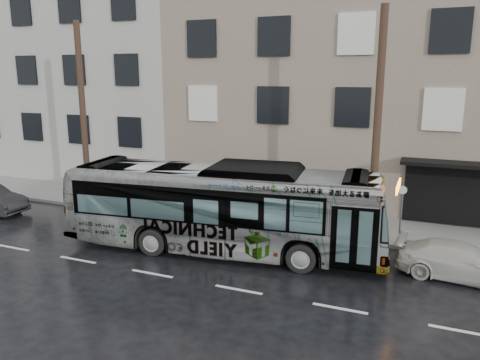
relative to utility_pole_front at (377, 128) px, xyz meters
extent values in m
plane|color=black|center=(-6.50, -3.30, -4.65)|extent=(120.00, 120.00, 0.00)
cube|color=gray|center=(-6.50, 1.60, -4.58)|extent=(90.00, 3.60, 0.15)
cube|color=gray|center=(-1.50, 9.40, 0.85)|extent=(20.00, 12.00, 11.00)
cube|color=#B3B0A9|center=(-24.50, 10.90, 3.35)|extent=(26.00, 15.00, 16.00)
cylinder|color=#3F2B1F|center=(0.00, 0.00, 0.00)|extent=(0.30, 0.30, 9.00)
cylinder|color=#3F2B1F|center=(-14.00, 0.00, 0.00)|extent=(0.30, 0.30, 9.00)
cylinder|color=slate|center=(1.10, 0.00, -3.30)|extent=(0.06, 0.06, 2.40)
imported|color=#B2B2B2|center=(-5.18, -2.87, -2.95)|extent=(12.48, 4.18, 3.41)
imported|color=beige|center=(3.21, -2.20, -4.05)|extent=(4.27, 2.02, 1.20)
camera|label=1|loc=(1.95, -18.41, 2.02)|focal=35.00mm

